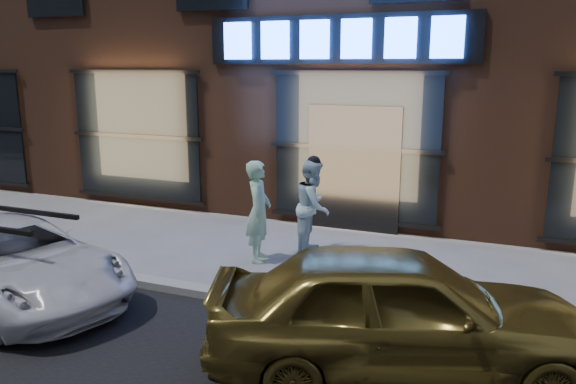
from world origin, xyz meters
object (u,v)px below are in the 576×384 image
at_px(white_suv, 14,261).
at_px(man_cap, 313,206).
at_px(man_bowtie, 259,211).
at_px(gold_sedan, 400,311).

bearing_deg(white_suv, man_cap, -24.41).
bearing_deg(man_bowtie, man_cap, -55.96).
distance_m(man_cap, white_suv, 4.63).
height_order(man_cap, white_suv, man_cap).
distance_m(white_suv, gold_sedan, 5.22).
height_order(man_cap, gold_sedan, man_cap).
xyz_separation_m(man_bowtie, man_cap, (0.66, 0.78, -0.03)).
height_order(man_bowtie, man_cap, man_bowtie).
relative_size(man_bowtie, gold_sedan, 0.42).
bearing_deg(man_bowtie, gold_sedan, -148.16).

